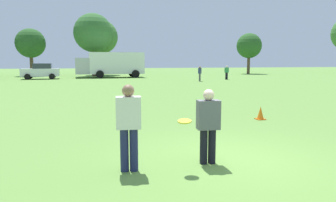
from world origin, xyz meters
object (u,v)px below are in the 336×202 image
Objects in this scene: bystander_field_marshal at (200,73)px; frisbee at (185,121)px; parked_car_center at (41,71)px; player_thrower at (129,123)px; traffic_cone at (260,113)px; player_defender at (208,122)px; box_truck at (112,64)px; bystander_far_jogger at (227,72)px.

frisbee is at bearing -109.32° from bystander_field_marshal.
parked_car_center is at bearing 154.54° from bystander_field_marshal.
player_thrower is 0.40× the size of parked_car_center.
bystander_field_marshal is at bearing 77.31° from traffic_cone.
player_defender is 3.26× the size of traffic_cone.
player_thrower is 3.54× the size of traffic_cone.
box_truck is 5.43× the size of bystander_field_marshal.
traffic_cone is at bearing -110.62° from bystander_far_jogger.
player_defender reaches higher than frisbee.
frisbee is at bearing -115.00° from bystander_far_jogger.
box_truck is (-0.30, 34.60, 0.88)m from player_defender.
player_thrower is 1.07× the size of bystander_field_marshal.
bystander_far_jogger is at bearing 30.19° from bystander_field_marshal.
player_thrower is 30.72m from bystander_far_jogger.
traffic_cone is 0.31× the size of bystander_far_jogger.
player_thrower reaches higher than bystander_far_jogger.
box_truck is at bearing 87.78° from player_thrower.
box_truck is at bearing 89.52° from frisbee.
player_defender is 34.07m from parked_car_center.
box_truck reaches higher than player_thrower.
player_thrower is 0.20× the size of box_truck.
player_thrower reaches higher than player_defender.
bystander_field_marshal is (8.86, 25.28, -0.09)m from frisbee.
parked_car_center is (-7.96, 33.28, -0.06)m from frisbee.
frisbee is at bearing -12.22° from player_thrower.
box_truck reaches higher than player_defender.
box_truck is at bearing 97.32° from traffic_cone.
parked_car_center is 18.63m from bystander_field_marshal.
parked_car_center reaches higher than traffic_cone.
bystander_far_jogger is (12.87, 27.61, -0.10)m from frisbee.
bystander_field_marshal is (-4.01, -2.33, 0.01)m from bystander_far_jogger.
parked_car_center is (-12.15, 28.74, 0.69)m from traffic_cone.
box_truck reaches higher than bystander_far_jogger.
player_thrower is 1.65m from player_defender.
frisbee is 34.92m from box_truck.
box_truck reaches higher than parked_car_center.
player_defender is 5.60m from traffic_cone.
parked_car_center reaches higher than player_defender.
player_thrower reaches higher than frisbee.
parked_car_center is 21.59m from bystander_far_jogger.
player_thrower is at bearing -116.96° from bystander_far_jogger.
bystander_field_marshal is at bearing -25.46° from parked_car_center.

